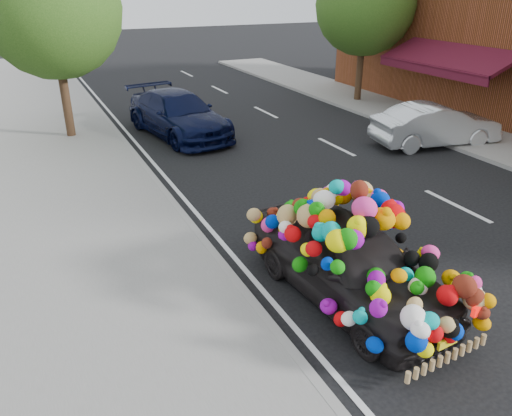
{
  "coord_description": "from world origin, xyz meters",
  "views": [
    {
      "loc": [
        -5.13,
        -7.53,
        4.76
      ],
      "look_at": [
        -1.57,
        -0.03,
        0.97
      ],
      "focal_mm": 35.0,
      "sensor_mm": 36.0,
      "label": 1
    }
  ],
  "objects": [
    {
      "name": "silver_hatchback",
      "position": [
        6.47,
        3.82,
        0.65
      ],
      "size": [
        4.15,
        2.05,
        1.31
      ],
      "primitive_type": "imported",
      "rotation": [
        0.0,
        0.0,
        1.4
      ],
      "color": "silver",
      "rests_on": "ground"
    },
    {
      "name": "ground",
      "position": [
        0.0,
        0.0,
        0.0
      ],
      "size": [
        100.0,
        100.0,
        0.0
      ],
      "primitive_type": "plane",
      "color": "black",
      "rests_on": "ground"
    },
    {
      "name": "lane_markings",
      "position": [
        3.6,
        0.0,
        0.01
      ],
      "size": [
        6.0,
        50.0,
        0.01
      ],
      "primitive_type": null,
      "color": "silver",
      "rests_on": "ground"
    },
    {
      "name": "plush_art_car",
      "position": [
        -0.83,
        -1.93,
        1.02
      ],
      "size": [
        2.3,
        4.31,
        2.0
      ],
      "rotation": [
        0.0,
        0.0,
        0.08
      ],
      "color": "black",
      "rests_on": "ground"
    },
    {
      "name": "footpath_far",
      "position": [
        8.2,
        3.0,
        0.06
      ],
      "size": [
        3.0,
        40.0,
        0.12
      ],
      "primitive_type": "cube",
      "color": "gray",
      "rests_on": "ground"
    },
    {
      "name": "tree_near_sidewalk",
      "position": [
        -3.8,
        9.5,
        4.02
      ],
      "size": [
        4.2,
        4.2,
        6.13
      ],
      "color": "#332114",
      "rests_on": "ground"
    },
    {
      "name": "sidewalk",
      "position": [
        -4.3,
        0.0,
        0.06
      ],
      "size": [
        4.0,
        60.0,
        0.12
      ],
      "primitive_type": "cube",
      "color": "gray",
      "rests_on": "ground"
    },
    {
      "name": "tree_far_b",
      "position": [
        8.0,
        10.0,
        3.89
      ],
      "size": [
        4.0,
        4.0,
        5.9
      ],
      "color": "#332114",
      "rests_on": "ground"
    },
    {
      "name": "navy_sedan",
      "position": [
        -0.46,
        8.37,
        0.72
      ],
      "size": [
        2.78,
        5.19,
        1.43
      ],
      "primitive_type": "imported",
      "rotation": [
        0.0,
        0.0,
        0.16
      ],
      "color": "black",
      "rests_on": "ground"
    },
    {
      "name": "kerb",
      "position": [
        -2.35,
        0.0,
        0.07
      ],
      "size": [
        0.15,
        60.0,
        0.13
      ],
      "primitive_type": "cube",
      "color": "gray",
      "rests_on": "ground"
    }
  ]
}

